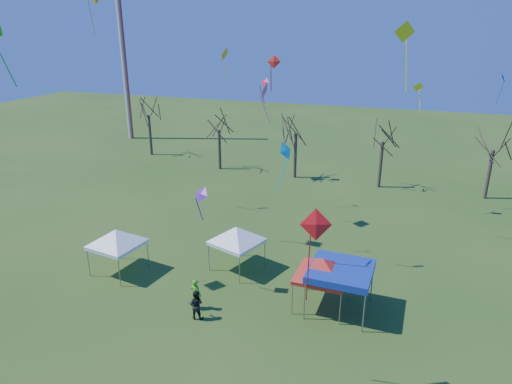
% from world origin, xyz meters
% --- Properties ---
extents(ground, '(140.00, 140.00, 0.00)m').
position_xyz_m(ground, '(0.00, 0.00, 0.00)').
color(ground, '#2A4D18').
rests_on(ground, ground).
extents(radio_mast, '(0.70, 0.70, 25.00)m').
position_xyz_m(radio_mast, '(-28.00, 34.00, 12.50)').
color(radio_mast, silver).
rests_on(radio_mast, ground).
extents(tree_0, '(3.83, 3.83, 8.44)m').
position_xyz_m(tree_0, '(-20.85, 27.38, 6.49)').
color(tree_0, '#3D2D21').
rests_on(tree_0, ground).
extents(tree_1, '(3.42, 3.42, 7.54)m').
position_xyz_m(tree_1, '(-10.77, 24.65, 5.79)').
color(tree_1, '#3D2D21').
rests_on(tree_1, ground).
extents(tree_2, '(3.71, 3.71, 8.18)m').
position_xyz_m(tree_2, '(-2.37, 24.38, 6.29)').
color(tree_2, '#3D2D21').
rests_on(tree_2, ground).
extents(tree_3, '(3.59, 3.59, 7.91)m').
position_xyz_m(tree_3, '(6.03, 24.04, 6.08)').
color(tree_3, '#3D2D21').
rests_on(tree_3, ground).
extents(tree_4, '(3.58, 3.58, 7.89)m').
position_xyz_m(tree_4, '(15.36, 24.00, 6.06)').
color(tree_4, '#3D2D21').
rests_on(tree_4, ground).
extents(tent_white_west, '(3.79, 3.79, 3.39)m').
position_xyz_m(tent_white_west, '(-8.18, 2.26, 2.73)').
color(tent_white_west, gray).
rests_on(tent_white_west, ground).
extents(tent_white_mid, '(3.60, 3.60, 3.36)m').
position_xyz_m(tent_white_mid, '(-1.30, 5.00, 2.71)').
color(tent_white_mid, gray).
rests_on(tent_white_mid, ground).
extents(tent_red, '(3.89, 3.89, 3.43)m').
position_xyz_m(tent_red, '(4.57, 2.58, 2.77)').
color(tent_red, gray).
rests_on(tent_red, ground).
extents(tent_blue, '(3.41, 3.41, 2.58)m').
position_xyz_m(tent_blue, '(5.54, 2.60, 2.37)').
color(tent_blue, gray).
rests_on(tent_blue, ground).
extents(person_dark, '(0.87, 0.72, 1.66)m').
position_xyz_m(person_dark, '(-1.49, -0.60, 0.83)').
color(person_dark, black).
rests_on(person_dark, ground).
extents(person_green, '(0.75, 0.58, 1.82)m').
position_xyz_m(person_green, '(-1.86, 0.19, 0.91)').
color(person_green, '#46B81D').
rests_on(person_green, ground).
extents(kite_19, '(1.07, 0.93, 2.40)m').
position_xyz_m(kite_19, '(8.49, 18.23, 10.24)').
color(kite_19, yellow).
rests_on(kite_19, ground).
extents(kite_17, '(1.11, 0.83, 3.23)m').
position_xyz_m(kite_17, '(7.44, 4.51, 14.32)').
color(kite_17, yellow).
rests_on(kite_17, ground).
extents(kite_18, '(0.81, 0.43, 2.02)m').
position_xyz_m(kite_18, '(0.59, 6.29, 12.70)').
color(kite_18, red).
rests_on(kite_18, ground).
extents(kite_5, '(1.34, 0.85, 4.09)m').
position_xyz_m(kite_5, '(5.16, -3.26, 7.47)').
color(kite_5, red).
rests_on(kite_5, ground).
extents(kite_11, '(0.86, 1.46, 3.20)m').
position_xyz_m(kite_11, '(-1.95, 12.48, 10.26)').
color(kite_11, '#E93378').
rests_on(kite_11, ground).
extents(kite_27, '(0.82, 1.14, 2.53)m').
position_xyz_m(kite_27, '(2.46, 2.28, 8.77)').
color(kite_27, '#0DCDCE').
rests_on(kite_27, ground).
extents(kite_2, '(0.75, 1.42, 3.48)m').
position_xyz_m(kite_2, '(-8.84, 21.93, 12.16)').
color(kite_2, '#FFAE1A').
rests_on(kite_2, ground).
extents(kite_1, '(1.11, 0.95, 2.08)m').
position_xyz_m(kite_1, '(-2.22, 2.12, 5.97)').
color(kite_1, '#5917A7').
rests_on(kite_1, ground).
extents(kite_13, '(1.16, 1.00, 2.48)m').
position_xyz_m(kite_13, '(-5.18, 22.84, 9.57)').
color(kite_13, red).
rests_on(kite_13, ground).
extents(kite_12, '(0.59, 0.88, 2.54)m').
position_xyz_m(kite_12, '(14.91, 22.79, 10.68)').
color(kite_12, blue).
rests_on(kite_12, ground).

